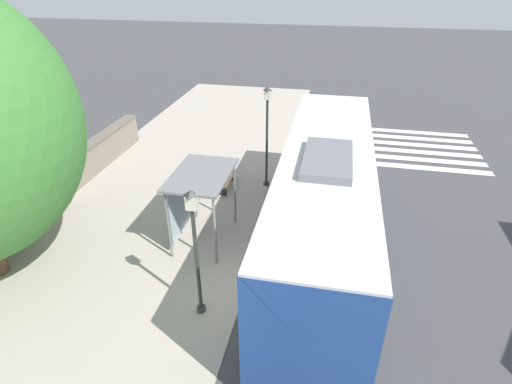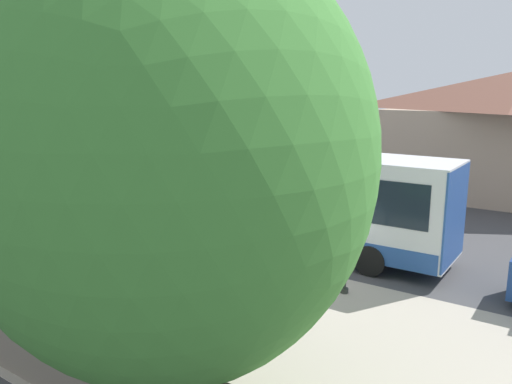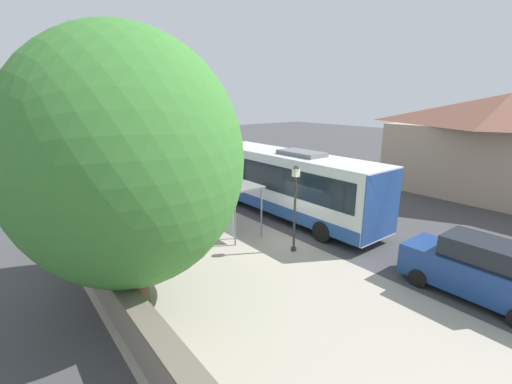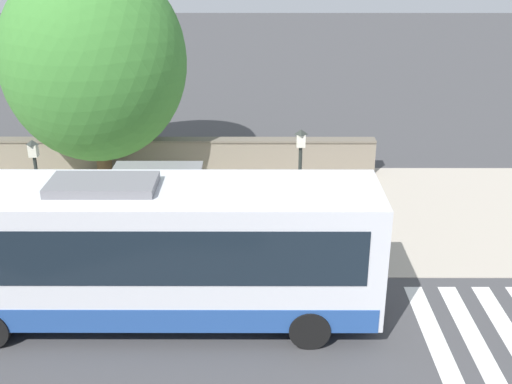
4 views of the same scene
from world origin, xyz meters
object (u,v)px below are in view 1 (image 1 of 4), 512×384
(street_lamp_near, at_px, (267,130))
(street_lamp_far, at_px, (195,245))
(bus, at_px, (324,198))
(bus_shelter, at_px, (197,185))
(pedestrian, at_px, (291,158))
(bench, at_px, (226,178))

(street_lamp_near, xyz_separation_m, street_lamp_far, (-0.44, -7.53, -0.25))
(bus, bearing_deg, bus_shelter, -176.72)
(pedestrian, bearing_deg, bus_shelter, -115.52)
(street_lamp_far, bearing_deg, pedestrian, 80.75)
(bus_shelter, distance_m, street_lamp_near, 4.54)
(bus_shelter, height_order, pedestrian, bus_shelter)
(bus_shelter, bearing_deg, pedestrian, 64.48)
(bus_shelter, distance_m, bench, 4.06)
(street_lamp_far, bearing_deg, bus_shelter, 108.42)
(bus_shelter, bearing_deg, street_lamp_far, -71.58)
(bus_shelter, bearing_deg, bench, 91.98)
(bus, bearing_deg, pedestrian, 108.47)
(bus_shelter, height_order, street_lamp_far, street_lamp_far)
(pedestrian, distance_m, street_lamp_near, 2.03)
(pedestrian, bearing_deg, street_lamp_near, -135.98)
(pedestrian, height_order, street_lamp_near, street_lamp_near)
(bus, relative_size, bus_shelter, 4.26)
(bus, distance_m, street_lamp_far, 4.63)
(bus, relative_size, bench, 6.76)
(bench, distance_m, street_lamp_near, 2.71)
(bench, relative_size, street_lamp_far, 0.45)
(street_lamp_near, bearing_deg, street_lamp_far, -93.38)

